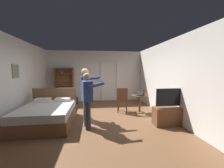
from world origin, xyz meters
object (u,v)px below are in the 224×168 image
(bed, at_px, (48,114))
(bookshelf, at_px, (64,84))
(side_table, at_px, (140,101))
(wooden_chair, at_px, (122,99))
(person_blue_shirt, at_px, (87,96))
(person_striped_shirt, at_px, (86,90))
(bottle_on_table, at_px, (144,93))
(tv_flatscreen, at_px, (170,114))
(laptop, at_px, (140,94))
(suitcase_dark, at_px, (73,101))

(bed, distance_m, bookshelf, 3.12)
(side_table, height_order, wooden_chair, wooden_chair)
(bookshelf, relative_size, person_blue_shirt, 1.12)
(side_table, bearing_deg, person_striped_shirt, -164.06)
(person_striped_shirt, bearing_deg, bed, -172.58)
(wooden_chair, relative_size, person_striped_shirt, 0.57)
(side_table, bearing_deg, bottle_on_table, -29.74)
(tv_flatscreen, bearing_deg, person_blue_shirt, 178.08)
(tv_flatscreen, relative_size, side_table, 1.62)
(tv_flatscreen, relative_size, person_blue_shirt, 0.71)
(wooden_chair, bearing_deg, person_blue_shirt, -133.13)
(laptop, bearing_deg, tv_flatscreen, -68.47)
(laptop, xyz_separation_m, person_striped_shirt, (-2.06, -0.55, 0.27))
(bed, bearing_deg, wooden_chair, 18.45)
(bed, height_order, wooden_chair, bed)
(person_striped_shirt, bearing_deg, bottle_on_table, 13.04)
(side_table, distance_m, bottle_on_table, 0.37)
(side_table, relative_size, wooden_chair, 0.71)
(wooden_chair, relative_size, person_blue_shirt, 0.62)
(bookshelf, xyz_separation_m, person_blue_shirt, (1.34, -3.58, -0.05))
(tv_flatscreen, bearing_deg, wooden_chair, 128.65)
(tv_flatscreen, relative_size, bottle_on_table, 4.44)
(tv_flatscreen, height_order, person_striped_shirt, person_striped_shirt)
(bookshelf, bearing_deg, laptop, -35.14)
(wooden_chair, xyz_separation_m, person_striped_shirt, (-1.40, -0.71, 0.48))
(tv_flatscreen, height_order, laptop, tv_flatscreen)
(bed, relative_size, person_blue_shirt, 1.24)
(bed, bearing_deg, suitcase_dark, 81.01)
(person_striped_shirt, bearing_deg, laptop, 15.00)
(tv_flatscreen, xyz_separation_m, laptop, (-0.52, 1.33, 0.41))
(wooden_chair, distance_m, suitcase_dark, 2.79)
(bed, bearing_deg, person_blue_shirt, -22.95)
(tv_flatscreen, height_order, bottle_on_table, tv_flatscreen)
(wooden_chair, bearing_deg, laptop, -13.20)
(tv_flatscreen, bearing_deg, bookshelf, 136.36)
(bed, xyz_separation_m, suitcase_dark, (0.41, 2.57, -0.13))
(wooden_chair, distance_m, person_striped_shirt, 1.64)
(bed, distance_m, tv_flatscreen, 3.82)
(bookshelf, bearing_deg, tv_flatscreen, -43.64)
(person_striped_shirt, bearing_deg, wooden_chair, 26.86)
(laptop, xyz_separation_m, suitcase_dark, (-2.84, 1.86, -0.58))
(tv_flatscreen, relative_size, person_striped_shirt, 0.65)
(wooden_chair, bearing_deg, person_striped_shirt, -153.14)
(laptop, bearing_deg, bottle_on_table, -13.62)
(bookshelf, distance_m, person_blue_shirt, 3.83)
(laptop, height_order, wooden_chair, wooden_chair)
(bottle_on_table, xyz_separation_m, person_striped_shirt, (-2.22, -0.51, 0.21))
(side_table, distance_m, suitcase_dark, 3.40)
(person_blue_shirt, xyz_separation_m, suitcase_dark, (-0.86, 3.11, -0.76))
(person_striped_shirt, xyz_separation_m, suitcase_dark, (-0.78, 2.42, -0.85))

